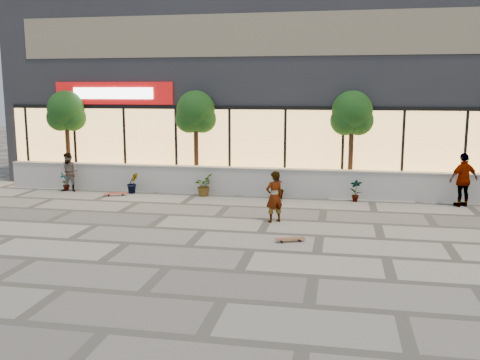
% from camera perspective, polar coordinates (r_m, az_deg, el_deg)
% --- Properties ---
extents(ground, '(80.00, 80.00, 0.00)m').
position_cam_1_polar(ground, '(13.42, 1.18, -7.47)').
color(ground, '#A7A191').
rests_on(ground, ground).
extents(planter_wall, '(22.00, 0.42, 1.04)m').
position_cam_1_polar(planter_wall, '(20.06, 4.50, -0.23)').
color(planter_wall, '#B9B6B0').
rests_on(planter_wall, ground).
extents(retail_building, '(24.00, 9.17, 8.50)m').
position_cam_1_polar(retail_building, '(25.23, 5.99, 10.26)').
color(retail_building, '#27272D').
rests_on(retail_building, ground).
extents(shrub_a, '(0.43, 0.29, 0.81)m').
position_cam_1_polar(shrub_a, '(22.14, -18.11, -0.06)').
color(shrub_a, '#123510').
rests_on(shrub_a, ground).
extents(shrub_b, '(0.57, 0.57, 0.81)m').
position_cam_1_polar(shrub_b, '(20.94, -11.38, -0.30)').
color(shrub_b, '#123510').
rests_on(shrub_b, ground).
extents(shrub_c, '(0.68, 0.77, 0.81)m').
position_cam_1_polar(shrub_c, '(20.06, -3.94, -0.56)').
color(shrub_c, '#123510').
rests_on(shrub_c, ground).
extents(shrub_d, '(0.64, 0.64, 0.81)m').
position_cam_1_polar(shrub_d, '(19.55, 4.03, -0.83)').
color(shrub_d, '#123510').
rests_on(shrub_d, ground).
extents(shrub_e, '(0.46, 0.35, 0.81)m').
position_cam_1_polar(shrub_e, '(19.44, 12.25, -1.09)').
color(shrub_e, '#123510').
rests_on(shrub_e, ground).
extents(tree_west, '(1.60, 1.50, 3.92)m').
position_cam_1_polar(tree_west, '(23.21, -18.05, 6.79)').
color(tree_west, '#422817').
rests_on(tree_west, ground).
extents(tree_midwest, '(1.60, 1.50, 3.92)m').
position_cam_1_polar(tree_midwest, '(21.13, -4.75, 6.99)').
color(tree_midwest, '#422817').
rests_on(tree_midwest, ground).
extents(tree_mideast, '(1.60, 1.50, 3.92)m').
position_cam_1_polar(tree_mideast, '(20.38, 11.86, 6.72)').
color(tree_mideast, '#422817').
rests_on(tree_mideast, ground).
extents(skater_center, '(0.68, 0.64, 1.56)m').
position_cam_1_polar(skater_center, '(16.03, 3.68, -1.79)').
color(skater_center, silver).
rests_on(skater_center, ground).
extents(skater_left, '(0.78, 0.63, 1.53)m').
position_cam_1_polar(skater_left, '(21.83, -17.74, 0.79)').
color(skater_left, tan).
rests_on(skater_left, ground).
extents(skater_right_near, '(1.17, 0.88, 1.84)m').
position_cam_1_polar(skater_right_near, '(19.63, 22.74, 0.01)').
color(skater_right_near, silver).
rests_on(skater_right_near, ground).
extents(skateboard_center, '(0.81, 0.48, 0.09)m').
position_cam_1_polar(skateboard_center, '(14.15, 5.40, -6.28)').
color(skateboard_center, brown).
rests_on(skateboard_center, ground).
extents(skateboard_left, '(0.85, 0.57, 0.10)m').
position_cam_1_polar(skateboard_left, '(20.61, -13.13, -1.43)').
color(skateboard_left, red).
rests_on(skateboard_left, ground).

